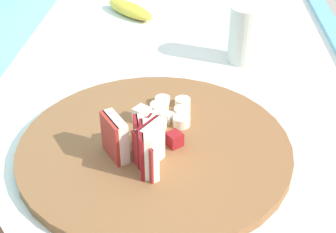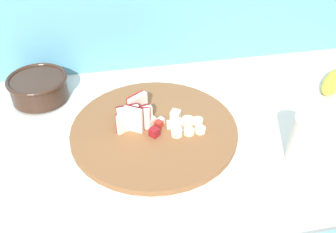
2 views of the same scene
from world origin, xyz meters
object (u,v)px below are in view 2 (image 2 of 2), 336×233
(cutting_board, at_px, (154,130))
(banana_slice_rows, at_px, (187,126))
(apple_wedge_fan, at_px, (135,115))
(banana_peel, at_px, (333,82))
(small_jar, at_px, (305,140))
(ceramic_bowl, at_px, (39,87))
(apple_dice_pile, at_px, (163,122))

(cutting_board, relative_size, banana_slice_rows, 4.67)
(apple_wedge_fan, distance_m, banana_slice_rows, 0.12)
(cutting_board, xyz_separation_m, banana_peel, (0.51, 0.10, 0.01))
(cutting_board, height_order, banana_slice_rows, banana_slice_rows)
(apple_wedge_fan, distance_m, small_jar, 0.37)
(banana_peel, bearing_deg, apple_wedge_fan, -171.44)
(apple_wedge_fan, relative_size, ceramic_bowl, 0.58)
(apple_wedge_fan, relative_size, banana_slice_rows, 1.07)
(banana_slice_rows, xyz_separation_m, ceramic_bowl, (-0.34, 0.20, 0.02))
(ceramic_bowl, bearing_deg, cutting_board, -34.99)
(apple_dice_pile, distance_m, small_jar, 0.31)
(banana_peel, bearing_deg, ceramic_bowl, 173.62)
(apple_wedge_fan, height_order, apple_dice_pile, apple_wedge_fan)
(cutting_board, distance_m, apple_wedge_fan, 0.06)
(banana_slice_rows, bearing_deg, apple_wedge_fan, 162.93)
(banana_peel, bearing_deg, banana_slice_rows, -164.90)
(apple_wedge_fan, bearing_deg, apple_dice_pile, -12.87)
(banana_slice_rows, distance_m, banana_peel, 0.45)
(ceramic_bowl, height_order, banana_peel, ceramic_bowl)
(apple_dice_pile, relative_size, banana_slice_rows, 1.17)
(banana_slice_rows, bearing_deg, ceramic_bowl, 148.94)
(apple_wedge_fan, relative_size, apple_dice_pile, 0.92)
(ceramic_bowl, bearing_deg, banana_peel, -6.38)
(apple_dice_pile, xyz_separation_m, banana_slice_rows, (0.05, -0.02, -0.00))
(ceramic_bowl, distance_m, small_jar, 0.65)
(cutting_board, bearing_deg, apple_dice_pile, 8.30)
(apple_dice_pile, relative_size, ceramic_bowl, 0.64)
(ceramic_bowl, bearing_deg, apple_dice_pile, -32.55)
(apple_dice_pile, relative_size, banana_peel, 0.65)
(small_jar, bearing_deg, banana_slice_rows, 149.74)
(banana_slice_rows, bearing_deg, banana_peel, 15.10)
(apple_wedge_fan, bearing_deg, cutting_board, -22.77)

